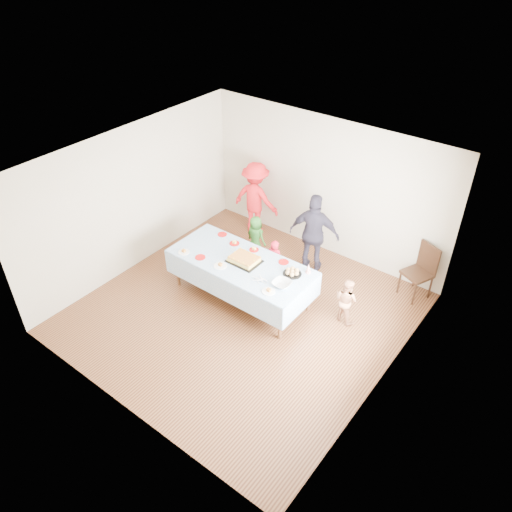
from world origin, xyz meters
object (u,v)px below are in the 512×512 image
Objects in this scene: party_table at (241,264)px; birthday_cake at (244,259)px; adult_left at (256,198)px; dining_chair at (422,268)px.

party_table is 0.12m from birthday_cake.
adult_left is (-1.13, 1.89, 0.04)m from party_table.
dining_chair is at bearing 39.43° from birthday_cake.
birthday_cake is at bearing 116.48° from adult_left.
adult_left is at bearing 120.92° from party_table.
dining_chair is at bearing 175.21° from adult_left.
adult_left is at bearing 122.52° from birthday_cake.
adult_left reaches higher than party_table.
party_table is at bearing -150.77° from birthday_cake.
birthday_cake is 0.53× the size of dining_chair.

